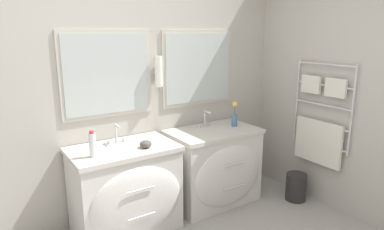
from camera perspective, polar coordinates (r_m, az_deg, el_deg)
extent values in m
cube|color=#B2ADA3|center=(3.26, -13.14, 5.00)|extent=(5.37, 0.06, 2.60)
cube|color=#BCB7A8|center=(3.19, -13.93, 6.62)|extent=(0.85, 0.02, 0.78)
cube|color=#B2BCBA|center=(3.18, -13.86, 6.60)|extent=(0.78, 0.01, 0.71)
cube|color=#BCB7A8|center=(3.64, 0.99, 7.84)|extent=(0.85, 0.02, 0.78)
cube|color=#B2BCBA|center=(3.63, 1.08, 7.82)|extent=(0.78, 0.01, 0.71)
cylinder|color=white|center=(3.34, -5.58, 7.26)|extent=(0.08, 0.08, 0.29)
cube|color=silver|center=(3.38, -5.97, 7.33)|extent=(0.05, 0.02, 0.08)
cube|color=#B2ADA3|center=(3.71, 21.88, 5.40)|extent=(0.06, 3.46, 2.60)
cylinder|color=silver|center=(3.53, 25.13, 0.60)|extent=(0.02, 0.02, 0.88)
cylinder|color=silver|center=(3.89, 17.07, 2.42)|extent=(0.02, 0.02, 0.88)
cylinder|color=silver|center=(3.64, 21.45, 7.86)|extent=(0.02, 0.65, 0.02)
cylinder|color=silver|center=(3.67, 21.17, 4.69)|extent=(0.02, 0.65, 0.02)
cylinder|color=silver|center=(3.70, 20.90, 1.56)|extent=(0.02, 0.65, 0.02)
cylinder|color=silver|center=(3.75, 20.64, -1.50)|extent=(0.02, 0.65, 0.02)
cylinder|color=silver|center=(3.80, 20.38, -4.48)|extent=(0.02, 0.65, 0.02)
cube|color=silver|center=(3.78, 20.25, -4.23)|extent=(0.04, 0.54, 0.45)
cube|color=silver|center=(3.57, 22.84, 4.19)|extent=(0.04, 0.22, 0.18)
cube|color=silver|center=(3.74, 19.24, 4.87)|extent=(0.04, 0.22, 0.18)
cube|color=silver|center=(3.22, -11.10, -12.31)|extent=(0.90, 0.54, 0.75)
ellipsoid|color=silver|center=(2.99, -9.04, -14.30)|extent=(0.83, 0.12, 0.63)
cube|color=beige|center=(3.07, -11.44, -5.63)|extent=(0.92, 0.57, 0.04)
ellipsoid|color=white|center=(3.05, -11.23, -6.09)|extent=(0.43, 0.37, 0.08)
cylinder|color=silver|center=(2.87, -8.56, -12.22)|extent=(0.25, 0.01, 0.01)
cylinder|color=silver|center=(2.98, -8.39, -16.38)|extent=(0.25, 0.01, 0.01)
cube|color=silver|center=(3.66, 3.47, -8.75)|extent=(0.90, 0.54, 0.75)
ellipsoid|color=silver|center=(3.47, 6.21, -10.15)|extent=(0.83, 0.12, 0.63)
cube|color=beige|center=(3.53, 3.57, -2.80)|extent=(0.92, 0.57, 0.04)
ellipsoid|color=white|center=(3.52, 3.83, -3.17)|extent=(0.43, 0.37, 0.08)
cylinder|color=silver|center=(3.36, 7.04, -8.19)|extent=(0.25, 0.01, 0.01)
cylinder|color=silver|center=(3.46, 6.92, -11.89)|extent=(0.25, 0.01, 0.01)
cylinder|color=silver|center=(3.17, -12.55, -3.00)|extent=(0.02, 0.02, 0.18)
cylinder|color=silver|center=(3.10, -12.30, -1.84)|extent=(0.02, 0.10, 0.02)
cylinder|color=silver|center=(3.16, -13.67, -4.41)|extent=(0.03, 0.03, 0.04)
cylinder|color=silver|center=(3.21, -11.32, -4.02)|extent=(0.03, 0.03, 0.04)
cylinder|color=silver|center=(3.62, 2.17, -0.59)|extent=(0.02, 0.02, 0.18)
cylinder|color=silver|center=(3.56, 2.64, 0.46)|extent=(0.02, 0.10, 0.02)
cylinder|color=silver|center=(3.60, 1.25, -1.83)|extent=(0.03, 0.03, 0.04)
cylinder|color=silver|center=(3.68, 3.05, -1.50)|extent=(0.03, 0.03, 0.04)
cylinder|color=silver|center=(2.85, -16.26, -4.87)|extent=(0.06, 0.06, 0.20)
cylinder|color=red|center=(2.82, -16.41, -2.75)|extent=(0.04, 0.04, 0.02)
ellipsoid|color=#4C4742|center=(3.00, -7.73, -4.82)|extent=(0.11, 0.11, 0.06)
cylinder|color=teal|center=(3.67, 7.08, -0.89)|extent=(0.06, 0.06, 0.13)
cylinder|color=#477238|center=(3.64, 7.14, 0.95)|extent=(0.01, 0.01, 0.11)
sphere|color=#E5BF47|center=(3.63, 7.16, 1.82)|extent=(0.06, 0.06, 0.06)
cylinder|color=#282626|center=(3.93, 16.95, -11.38)|extent=(0.22, 0.22, 0.29)
torus|color=#282626|center=(3.87, 17.09, -9.49)|extent=(0.22, 0.22, 0.01)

